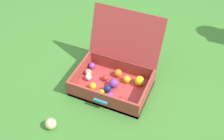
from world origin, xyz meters
The scene contains 3 objects.
ground_plane centered at (0.00, 0.00, 0.00)m, with size 16.00×16.00×0.00m, color #3D7A2D.
open_suitcase centered at (0.03, 0.02, 0.12)m, with size 0.59×0.60×0.54m.
stray_ball_on_grass centered at (-0.22, -0.57, 0.04)m, with size 0.08×0.08×0.08m, color #D1B784.
Camera 1 is at (0.64, -1.47, 1.69)m, focal length 44.85 mm.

